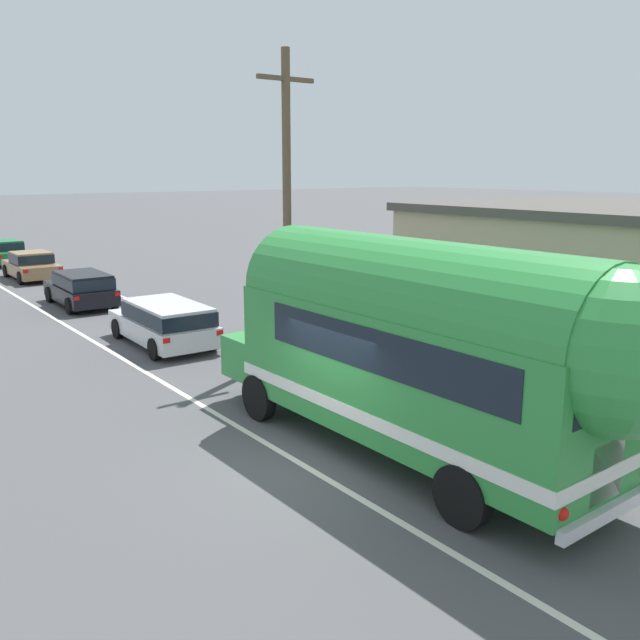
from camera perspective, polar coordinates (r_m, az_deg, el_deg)
name	(u,v)px	position (r m, az deg, el deg)	size (l,w,h in m)	color
ground_plane	(306,467)	(12.62, -1.23, -12.28)	(300.00, 300.00, 0.00)	#4C4C4F
lane_markings	(138,331)	(23.49, -15.13, -0.91)	(3.74, 80.00, 0.01)	silver
utility_pole	(287,202)	(19.17, -2.81, 9.93)	(1.80, 0.24, 8.50)	brown
painted_bus	(428,343)	(12.10, 9.11, -1.92)	(2.67, 10.25, 4.12)	#2D8C3D
car_lead	(165,321)	(21.17, -12.94, -0.04)	(2.09, 4.59, 1.37)	silver
car_second	(82,287)	(28.27, -19.49, 2.64)	(1.97, 4.38, 1.37)	black
car_third	(31,265)	(36.34, -23.19, 4.32)	(1.96, 4.32, 1.37)	olive
car_fourth	(4,251)	(43.05, -25.10, 5.30)	(1.96, 4.69, 1.37)	#196633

